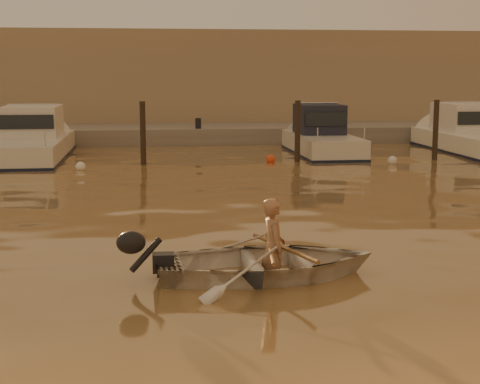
{
  "coord_description": "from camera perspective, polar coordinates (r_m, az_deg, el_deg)",
  "views": [
    {
      "loc": [
        -0.11,
        -9.69,
        2.91
      ],
      "look_at": [
        1.57,
        3.41,
        0.75
      ],
      "focal_mm": 55.0,
      "sensor_mm": 36.0,
      "label": 1
    }
  ],
  "objects": [
    {
      "name": "person",
      "position": [
        10.56,
        2.62,
        -4.36
      ],
      "size": [
        0.37,
        0.54,
        1.44
      ],
      "primitive_type": "imported",
      "rotation": [
        0.0,
        0.0,
        1.62
      ],
      "color": "#A27251",
      "rests_on": "dinghy"
    },
    {
      "name": "piling_4",
      "position": [
        25.46,
        14.93,
        4.45
      ],
      "size": [
        0.18,
        0.18,
        2.2
      ],
      "primitive_type": "cylinder",
      "color": "#2D2319",
      "rests_on": "ground_plane"
    },
    {
      "name": "quay",
      "position": [
        31.31,
        -7.11,
        4.16
      ],
      "size": [
        52.0,
        4.0,
        1.0
      ],
      "primitive_type": "cube",
      "color": "gray",
      "rests_on": "ground_plane"
    },
    {
      "name": "moored_boat_4",
      "position": [
        26.54,
        6.4,
        4.3
      ],
      "size": [
        1.95,
        6.11,
        1.75
      ],
      "primitive_type": null,
      "color": "silver",
      "rests_on": "ground_plane"
    },
    {
      "name": "moored_boat_2",
      "position": [
        26.09,
        -15.95,
        3.91
      ],
      "size": [
        2.32,
        7.77,
        1.75
      ],
      "primitive_type": null,
      "color": "silver",
      "rests_on": "ground_plane"
    },
    {
      "name": "ground_plane",
      "position": [
        10.12,
        -6.44,
        -7.49
      ],
      "size": [
        160.0,
        160.0,
        0.0
      ],
      "primitive_type": "plane",
      "color": "brown",
      "rests_on": "ground"
    },
    {
      "name": "fender_e",
      "position": [
        24.07,
        11.75,
        2.39
      ],
      "size": [
        0.3,
        0.3,
        0.3
      ],
      "primitive_type": "sphere",
      "color": "silver",
      "rests_on": "ground_plane"
    },
    {
      "name": "dinghy",
      "position": [
        10.59,
        2.08,
        -5.48
      ],
      "size": [
        3.32,
        2.45,
        0.66
      ],
      "primitive_type": "imported",
      "rotation": [
        0.0,
        0.0,
        1.62
      ],
      "color": "silver",
      "rests_on": "ground_plane"
    },
    {
      "name": "fender_d",
      "position": [
        23.96,
        2.39,
        2.55
      ],
      "size": [
        0.3,
        0.3,
        0.3
      ],
      "primitive_type": "sphere",
      "color": "#DB4219",
      "rests_on": "ground_plane"
    },
    {
      "name": "fender_c",
      "position": [
        22.59,
        -12.27,
        1.93
      ],
      "size": [
        0.3,
        0.3,
        0.3
      ],
      "primitive_type": "sphere",
      "color": "white",
      "rests_on": "ground_plane"
    },
    {
      "name": "moored_boat_5",
      "position": [
        28.41,
        17.54,
        4.25
      ],
      "size": [
        2.2,
        7.41,
        1.75
      ],
      "primitive_type": null,
      "color": "white",
      "rests_on": "ground_plane"
    },
    {
      "name": "oar_port",
      "position": [
        10.59,
        3.41,
        -4.33
      ],
      "size": [
        0.6,
        2.04,
        0.13
      ],
      "primitive_type": "cylinder",
      "rotation": [
        1.54,
        0.0,
        0.26
      ],
      "color": "brown",
      "rests_on": "dinghy"
    },
    {
      "name": "waterfront_building",
      "position": [
        36.69,
        -7.23,
        8.42
      ],
      "size": [
        46.0,
        7.0,
        4.8
      ],
      "primitive_type": "cube",
      "color": "#9E8466",
      "rests_on": "quay"
    },
    {
      "name": "piling_2",
      "position": [
        23.58,
        -7.54,
        4.32
      ],
      "size": [
        0.18,
        0.18,
        2.2
      ],
      "primitive_type": "cylinder",
      "color": "#2D2319",
      "rests_on": "ground_plane"
    },
    {
      "name": "piling_3",
      "position": [
        24.08,
        4.48,
        4.47
      ],
      "size": [
        0.18,
        0.18,
        2.2
      ],
      "primitive_type": "cylinder",
      "color": "#2D2319",
      "rests_on": "ground_plane"
    },
    {
      "name": "outboard_motor",
      "position": [
        10.36,
        -6.08,
        -5.47
      ],
      "size": [
        0.92,
        0.45,
        0.7
      ],
      "primitive_type": null,
      "rotation": [
        0.0,
        0.0,
        0.05
      ],
      "color": "black",
      "rests_on": "dinghy"
    },
    {
      "name": "oar_starboard",
      "position": [
        10.55,
        2.35,
        -4.38
      ],
      "size": [
        0.32,
        2.09,
        0.13
      ],
      "primitive_type": "cylinder",
      "rotation": [
        1.54,
        0.0,
        -0.12
      ],
      "color": "brown",
      "rests_on": "dinghy"
    }
  ]
}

